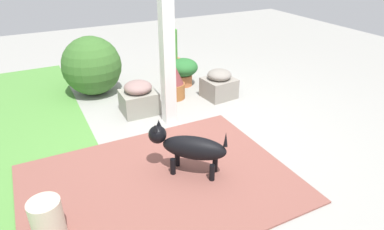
% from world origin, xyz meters
% --- Properties ---
extents(ground_plane, '(12.00, 12.00, 0.00)m').
position_xyz_m(ground_plane, '(0.00, 0.00, 0.00)').
color(ground_plane, '#9A9992').
extents(brick_path, '(1.80, 2.40, 0.02)m').
position_xyz_m(brick_path, '(-0.70, 0.65, 0.01)').
color(brick_path, brown).
rests_on(brick_path, ground).
extents(porch_pillar, '(0.14, 0.14, 2.56)m').
position_xyz_m(porch_pillar, '(0.38, 0.08, 1.28)').
color(porch_pillar, white).
rests_on(porch_pillar, ground).
extents(stone_planter_nearest, '(0.43, 0.45, 0.41)m').
position_xyz_m(stone_planter_nearest, '(0.73, -0.83, 0.19)').
color(stone_planter_nearest, gray).
rests_on(stone_planter_nearest, ground).
extents(stone_planter_mid, '(0.39, 0.45, 0.43)m').
position_xyz_m(stone_planter_mid, '(0.77, 0.33, 0.20)').
color(stone_planter_mid, gray).
rests_on(stone_planter_mid, ground).
extents(round_shrub, '(0.83, 0.83, 0.83)m').
position_xyz_m(round_shrub, '(1.67, 0.70, 0.41)').
color(round_shrub, '#386729').
rests_on(round_shrub, ground).
extents(terracotta_pot_broad, '(0.43, 0.43, 0.42)m').
position_xyz_m(terracotta_pot_broad, '(1.36, -0.58, 0.25)').
color(terracotta_pot_broad, '#BD6A3E').
rests_on(terracotta_pot_broad, ground).
extents(terracotta_pot_tall, '(0.26, 0.26, 0.71)m').
position_xyz_m(terracotta_pot_tall, '(2.00, -0.70, 0.25)').
color(terracotta_pot_tall, '#BA6B3F').
rests_on(terracotta_pot_tall, ground).
extents(terracotta_pot_spiky, '(0.31, 0.31, 0.54)m').
position_xyz_m(terracotta_pot_spiky, '(0.99, -0.25, 0.25)').
color(terracotta_pot_spiky, '#A15E2F').
rests_on(terracotta_pot_spiky, ground).
extents(dog, '(0.60, 0.64, 0.51)m').
position_xyz_m(dog, '(-0.67, 0.34, 0.30)').
color(dog, black).
rests_on(dog, ground).
extents(ceramic_urn, '(0.24, 0.24, 0.33)m').
position_xyz_m(ceramic_urn, '(-0.90, 1.62, 0.16)').
color(ceramic_urn, beige).
rests_on(ceramic_urn, ground).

